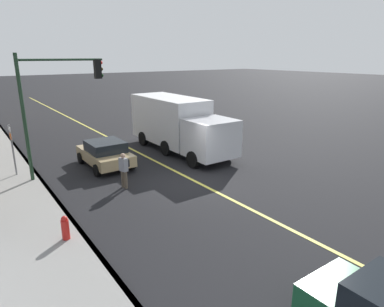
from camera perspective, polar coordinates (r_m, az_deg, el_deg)
ground at (r=15.82m, az=0.48°, el=-4.75°), size 200.00×200.00×0.00m
sidewalk_slab at (r=13.28m, az=-27.34°, el=-10.68°), size 80.00×3.26×0.15m
curb_edge at (r=13.50m, az=-20.79°, el=-9.42°), size 80.00×0.16×0.15m
lane_stripe_center at (r=15.82m, az=0.48°, el=-4.73°), size 80.00×0.16×0.01m
car_tan at (r=18.29m, az=-14.60°, el=0.05°), size 3.83×2.06×1.40m
truck_white at (r=20.50m, az=-2.44°, el=5.17°), size 8.27×2.62×3.23m
pedestrian_with_backpack at (r=15.06m, az=-11.54°, el=-2.43°), size 0.43×0.43×1.61m
traffic_light_mast at (r=16.73m, az=-22.30°, el=9.28°), size 0.28×3.86×5.83m
street_sign_post at (r=18.00m, az=-28.34°, el=1.03°), size 0.60×0.08×2.62m
fire_hydrant at (r=11.43m, az=-20.79°, el=-12.08°), size 0.24×0.24×0.94m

